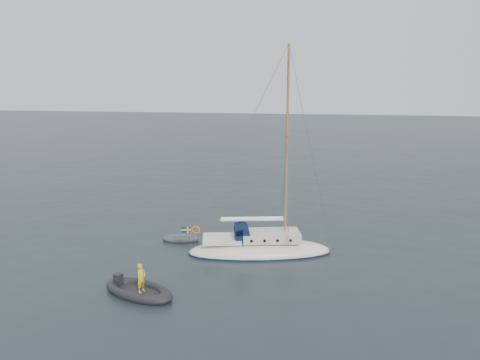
# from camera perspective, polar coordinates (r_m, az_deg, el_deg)

# --- Properties ---
(ground) EXTENTS (300.00, 300.00, 0.00)m
(ground) POSITION_cam_1_polar(r_m,az_deg,el_deg) (31.06, -1.26, -8.97)
(ground) COLOR black
(ground) RESTS_ON ground
(sailboat) EXTENTS (9.78, 2.93, 13.93)m
(sailboat) POSITION_cam_1_polar(r_m,az_deg,el_deg) (30.75, 2.44, -7.11)
(sailboat) COLOR white
(sailboat) RESTS_ON ground
(dinghy) EXTENTS (2.61, 1.18, 0.37)m
(dinghy) POSITION_cam_1_polar(r_m,az_deg,el_deg) (33.72, -7.25, -7.09)
(dinghy) COLOR #4C4B51
(dinghy) RESTS_ON ground
(rib) EXTENTS (4.35, 1.98, 1.80)m
(rib) POSITION_cam_1_polar(r_m,az_deg,el_deg) (25.89, -12.28, -12.93)
(rib) COLOR black
(rib) RESTS_ON ground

